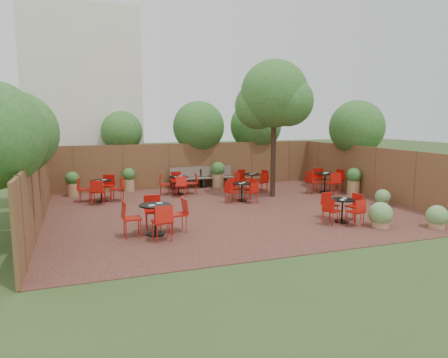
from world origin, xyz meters
name	(u,v)px	position (x,y,z in m)	size (l,w,h in m)	color
ground	(231,210)	(0.00, 0.00, 0.00)	(80.00, 80.00, 0.00)	#354F23
courtyard_paving	(231,209)	(0.00, 0.00, 0.01)	(12.00, 10.00, 0.02)	#371916
fence_back	(192,165)	(0.00, 5.00, 1.00)	(12.00, 0.08, 2.00)	brown
fence_left	(39,192)	(-6.00, 0.00, 1.00)	(0.08, 10.00, 2.00)	brown
fence_right	(375,173)	(6.00, 0.00, 1.00)	(0.08, 10.00, 2.00)	brown
neighbour_building	(83,100)	(-4.50, 8.00, 4.00)	(5.00, 4.00, 8.00)	silver
overhang_foliage	(176,129)	(-1.29, 2.56, 2.70)	(15.71, 10.79, 2.52)	#2C6320
courtyard_tree	(274,98)	(2.37, 1.59, 3.89)	(2.77, 2.67, 5.35)	black
park_bench_left	(187,177)	(-0.35, 4.63, 0.50)	(1.54, 0.58, 0.94)	brown
park_bench_right	(216,176)	(1.02, 4.63, 0.50)	(1.53, 0.58, 0.93)	brown
bistro_tables	(225,191)	(0.14, 1.00, 0.47)	(10.66, 7.59, 0.95)	black
planters	(207,178)	(0.25, 3.48, 0.60)	(11.36, 4.46, 1.15)	#A37D51
low_shrubs	(398,211)	(4.16, -3.28, 0.34)	(2.72, 3.53, 0.72)	#A37D51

